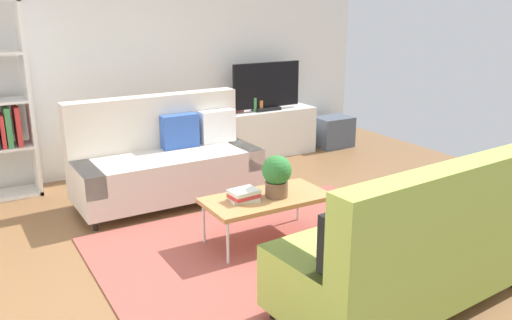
{
  "coord_description": "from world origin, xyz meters",
  "views": [
    {
      "loc": [
        -2.09,
        -3.67,
        2.07
      ],
      "look_at": [
        0.29,
        0.43,
        0.65
      ],
      "focal_mm": 37.57,
      "sensor_mm": 36.0,
      "label": 1
    }
  ],
  "objects_px": {
    "coffee_table": "(266,200)",
    "vase_1": "(239,106)",
    "tv": "(266,87)",
    "potted_plant": "(277,175)",
    "tv_console": "(265,133)",
    "table_book_0": "(244,199)",
    "storage_trunk": "(333,132)",
    "bottle_1": "(261,106)",
    "couch_beige": "(166,160)",
    "bottle_0": "(255,105)",
    "vase_0": "(226,108)",
    "couch_green": "(411,250)"
  },
  "relations": [
    {
      "from": "coffee_table",
      "to": "vase_1",
      "type": "relative_size",
      "value": 7.07
    },
    {
      "from": "tv",
      "to": "potted_plant",
      "type": "distance_m",
      "value": 2.77
    },
    {
      "from": "tv_console",
      "to": "table_book_0",
      "type": "distance_m",
      "value": 2.88
    },
    {
      "from": "storage_trunk",
      "to": "vase_1",
      "type": "xyz_separation_m",
      "value": [
        -1.48,
        0.15,
        0.5
      ]
    },
    {
      "from": "coffee_table",
      "to": "tv",
      "type": "relative_size",
      "value": 1.1
    },
    {
      "from": "storage_trunk",
      "to": "bottle_1",
      "type": "relative_size",
      "value": 3.66
    },
    {
      "from": "storage_trunk",
      "to": "potted_plant",
      "type": "bearing_deg",
      "value": -136.54
    },
    {
      "from": "storage_trunk",
      "to": "tv",
      "type": "bearing_deg",
      "value": 175.84
    },
    {
      "from": "potted_plant",
      "to": "table_book_0",
      "type": "distance_m",
      "value": 0.35
    },
    {
      "from": "couch_beige",
      "to": "vase_1",
      "type": "distance_m",
      "value": 1.77
    },
    {
      "from": "storage_trunk",
      "to": "bottle_0",
      "type": "height_order",
      "value": "bottle_0"
    },
    {
      "from": "couch_beige",
      "to": "coffee_table",
      "type": "height_order",
      "value": "couch_beige"
    },
    {
      "from": "tv",
      "to": "table_book_0",
      "type": "height_order",
      "value": "tv"
    },
    {
      "from": "potted_plant",
      "to": "bottle_0",
      "type": "relative_size",
      "value": 1.98
    },
    {
      "from": "couch_beige",
      "to": "coffee_table",
      "type": "xyz_separation_m",
      "value": [
        0.38,
        -1.42,
        -0.05
      ]
    },
    {
      "from": "vase_1",
      "to": "potted_plant",
      "type": "bearing_deg",
      "value": -111.36
    },
    {
      "from": "coffee_table",
      "to": "table_book_0",
      "type": "relative_size",
      "value": 4.58
    },
    {
      "from": "vase_1",
      "to": "vase_0",
      "type": "bearing_deg",
      "value": 180.0
    },
    {
      "from": "couch_green",
      "to": "vase_1",
      "type": "relative_size",
      "value": 12.6
    },
    {
      "from": "tv_console",
      "to": "vase_0",
      "type": "height_order",
      "value": "vase_0"
    },
    {
      "from": "couch_green",
      "to": "couch_beige",
      "type": "bearing_deg",
      "value": 98.83
    },
    {
      "from": "couch_green",
      "to": "table_book_0",
      "type": "bearing_deg",
      "value": 104.84
    },
    {
      "from": "vase_0",
      "to": "tv_console",
      "type": "bearing_deg",
      "value": -4.93
    },
    {
      "from": "tv",
      "to": "potted_plant",
      "type": "height_order",
      "value": "tv"
    },
    {
      "from": "tv_console",
      "to": "potted_plant",
      "type": "height_order",
      "value": "potted_plant"
    },
    {
      "from": "vase_0",
      "to": "bottle_1",
      "type": "xyz_separation_m",
      "value": [
        0.49,
        -0.09,
        -0.01
      ]
    },
    {
      "from": "couch_beige",
      "to": "vase_0",
      "type": "xyz_separation_m",
      "value": [
        1.23,
        1.01,
        0.27
      ]
    },
    {
      "from": "vase_0",
      "to": "vase_1",
      "type": "distance_m",
      "value": 0.2
    },
    {
      "from": "vase_0",
      "to": "couch_green",
      "type": "bearing_deg",
      "value": -98.24
    },
    {
      "from": "tv_console",
      "to": "tv",
      "type": "distance_m",
      "value": 0.63
    },
    {
      "from": "bottle_1",
      "to": "bottle_0",
      "type": "bearing_deg",
      "value": 180.0
    },
    {
      "from": "coffee_table",
      "to": "vase_0",
      "type": "height_order",
      "value": "vase_0"
    },
    {
      "from": "couch_beige",
      "to": "coffee_table",
      "type": "bearing_deg",
      "value": 104.12
    },
    {
      "from": "storage_trunk",
      "to": "table_book_0",
      "type": "height_order",
      "value": "table_book_0"
    },
    {
      "from": "couch_beige",
      "to": "bottle_1",
      "type": "height_order",
      "value": "couch_beige"
    },
    {
      "from": "coffee_table",
      "to": "table_book_0",
      "type": "distance_m",
      "value": 0.22
    },
    {
      "from": "couch_green",
      "to": "vase_0",
      "type": "bearing_deg",
      "value": 77.21
    },
    {
      "from": "couch_beige",
      "to": "coffee_table",
      "type": "distance_m",
      "value": 1.47
    },
    {
      "from": "couch_green",
      "to": "tv",
      "type": "distance_m",
      "value": 3.98
    },
    {
      "from": "potted_plant",
      "to": "table_book_0",
      "type": "relative_size",
      "value": 1.55
    },
    {
      "from": "coffee_table",
      "to": "potted_plant",
      "type": "height_order",
      "value": "potted_plant"
    },
    {
      "from": "tv",
      "to": "storage_trunk",
      "type": "xyz_separation_m",
      "value": [
        1.1,
        -0.08,
        -0.73
      ]
    },
    {
      "from": "coffee_table",
      "to": "potted_plant",
      "type": "bearing_deg",
      "value": -24.83
    },
    {
      "from": "table_book_0",
      "to": "bottle_1",
      "type": "bearing_deg",
      "value": 56.33
    },
    {
      "from": "vase_0",
      "to": "potted_plant",
      "type": "bearing_deg",
      "value": -107.27
    },
    {
      "from": "couch_green",
      "to": "tv",
      "type": "xyz_separation_m",
      "value": [
        1.14,
        3.78,
        0.51
      ]
    },
    {
      "from": "storage_trunk",
      "to": "bottle_0",
      "type": "relative_size",
      "value": 2.78
    },
    {
      "from": "vase_1",
      "to": "couch_beige",
      "type": "bearing_deg",
      "value": -144.83
    },
    {
      "from": "couch_beige",
      "to": "potted_plant",
      "type": "bearing_deg",
      "value": 106.72
    },
    {
      "from": "couch_beige",
      "to": "tv_console",
      "type": "relative_size",
      "value": 1.37
    }
  ]
}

